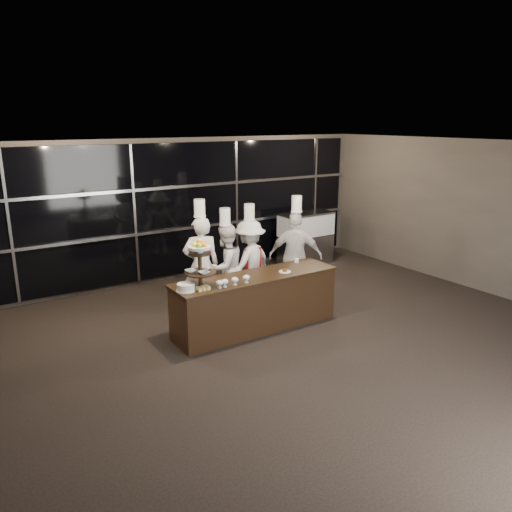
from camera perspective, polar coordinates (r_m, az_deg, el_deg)
room at (r=6.84m, az=10.41°, el=-0.74°), size 10.00×10.00×10.00m
window_wall at (r=10.86m, az=-7.78°, el=5.35°), size 8.60×0.10×2.80m
buffet_counter at (r=8.24m, az=-0.02°, el=-5.26°), size 2.84×0.74×0.92m
display_stand at (r=7.49m, az=-6.44°, el=-0.45°), size 0.48×0.48×0.74m
compotes at (r=7.59m, az=-2.82°, el=-2.81°), size 0.59×0.11×0.12m
layer_cake at (r=7.44m, az=-8.02°, el=-3.55°), size 0.30×0.30×0.11m
pastry_squares at (r=7.45m, az=-6.09°, el=-3.69°), size 0.20×0.13×0.05m
small_plate at (r=8.28m, az=3.31°, el=-1.74°), size 0.20×0.20×0.05m
chef_cup at (r=8.84m, az=4.66°, el=-0.51°), size 0.08×0.08×0.07m
display_case at (r=11.94m, az=5.71°, el=2.33°), size 1.32×0.58×1.24m
chef_a at (r=8.86m, az=-6.28°, el=-0.89°), size 0.74×0.61×2.05m
chef_b at (r=9.02m, az=-3.48°, el=-1.20°), size 0.89×0.77×1.87m
chef_c at (r=9.27m, az=-0.75°, el=-0.65°), size 1.17×0.91×1.89m
chef_d at (r=9.45m, az=4.54°, el=0.03°), size 1.04×0.96×2.02m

